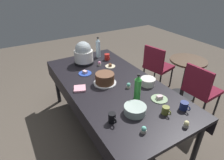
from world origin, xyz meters
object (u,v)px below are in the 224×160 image
Objects in this scene: coffee_mug_red at (107,57)px; maroon_chair_left at (157,64)px; cupcake_cocoa at (88,55)px; cupcake_mint at (186,124)px; soda_bottle_lime_soda at (138,88)px; round_cafe_table at (186,72)px; slow_cooker at (83,54)px; glass_salad_bowl at (135,109)px; coffee_mug_navy at (184,106)px; soda_bottle_water at (98,48)px; frosted_layer_cake at (105,79)px; maroon_chair_right at (200,88)px; dessert_plate_sage at (159,98)px; cupcake_rose at (144,130)px; coffee_mug_olive at (166,110)px; ceramic_snack_bowl at (148,82)px; cupcake_berry at (128,86)px; cupcake_vanilla at (99,63)px; dessert_plate_cream at (110,66)px; potluck_table at (112,88)px; dessert_plate_cobalt at (85,73)px; coffee_mug_black at (112,118)px.

maroon_chair_left reaches higher than coffee_mug_red.
cupcake_cocoa is 1.00× the size of cupcake_mint.
soda_bottle_lime_soda is 1.57m from round_cafe_table.
slow_cooker is 1.18m from soda_bottle_lime_soda.
coffee_mug_navy is at bearing 65.64° from glass_salad_bowl.
soda_bottle_water is at bearing 178.35° from cupcake_mint.
round_cafe_table is at bearing 57.56° from soda_bottle_water.
maroon_chair_left is (-1.54, 1.10, -0.29)m from cupcake_mint.
frosted_layer_cake is 4.31× the size of cupcake_cocoa.
maroon_chair_right is (-0.60, 1.09, -0.29)m from cupcake_mint.
cupcake_rose is (0.30, -0.47, 0.02)m from dessert_plate_sage.
frosted_layer_cake reaches higher than round_cafe_table.
coffee_mug_navy is 1.10× the size of coffee_mug_olive.
coffee_mug_navy is (1.51, 0.06, -0.00)m from coffee_mug_red.
slow_cooker is at bearing -164.53° from coffee_mug_navy.
maroon_chair_left is (0.43, 1.18, -0.29)m from cupcake_cocoa.
ceramic_snack_bowl is (1.00, 0.43, -0.12)m from slow_cooker.
ceramic_snack_bowl is at bearing 76.13° from cupcake_berry.
dessert_plate_cream is at bearing 45.78° from cupcake_vanilla.
coffee_mug_olive is at bearing 11.58° from potluck_table.
coffee_mug_olive is (0.83, 0.24, -0.03)m from frosted_layer_cake.
coffee_mug_black is at bearing -9.44° from dessert_plate_cobalt.
dessert_plate_cobalt is at bearing -21.33° from slow_cooker.
cupcake_cocoa is at bearing -110.07° from maroon_chair_left.
round_cafe_table is at bearing 62.01° from coffee_mug_red.
maroon_chair_left is at bearing 81.17° from slow_cooker.
soda_bottle_lime_soda is at bearing -51.60° from maroon_chair_left.
dessert_plate_cobalt is 1.48× the size of coffee_mug_navy.
coffee_mug_red is (-1.69, 0.13, 0.02)m from cupcake_mint.
dessert_plate_cobalt is (-0.67, -0.56, -0.03)m from ceramic_snack_bowl.
cupcake_vanilla is (-0.14, 0.30, 0.02)m from dessert_plate_cobalt.
potluck_table is 6.31× the size of slow_cooker.
frosted_layer_cake reaches higher than maroon_chair_left.
frosted_layer_cake is 0.40× the size of round_cafe_table.
maroon_chair_right reaches higher than cupcake_rose.
ceramic_snack_bowl is 2.75× the size of cupcake_vanilla.
cupcake_vanilla is (0.41, 0.01, 0.00)m from cupcake_cocoa.
coffee_mug_navy reaches higher than cupcake_berry.
ceramic_snack_bowl is at bearing 137.65° from cupcake_rose.
cupcake_mint is at bearing 7.30° from coffee_mug_olive.
ceramic_snack_bowl is at bearing 116.11° from coffee_mug_black.
dessert_plate_cream is 1.21× the size of coffee_mug_red.
cupcake_rose is (1.61, -0.13, -0.13)m from slow_cooker.
ceramic_snack_bowl is at bearing -179.90° from coffee_mug_navy.
cupcake_berry is at bearing -156.77° from dessert_plate_sage.
coffee_mug_red is 1.03m from maroon_chair_left.
cupcake_cocoa is (-0.53, -0.13, 0.02)m from dessert_plate_cream.
slow_cooker is at bearing 178.86° from frosted_layer_cake.
cupcake_rose is (1.31, -0.42, 0.02)m from dessert_plate_cream.
coffee_mug_black is (0.05, -0.64, 0.04)m from dessert_plate_sage.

